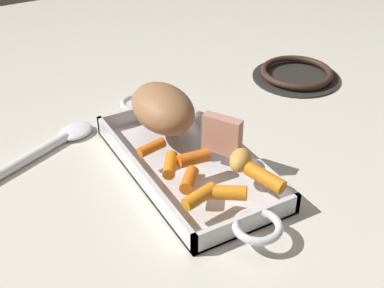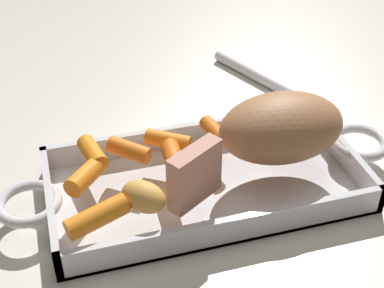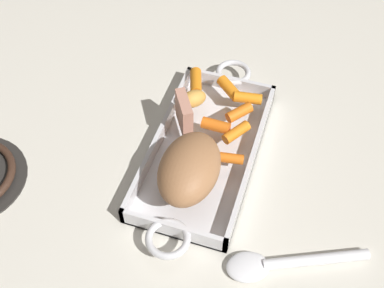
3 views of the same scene
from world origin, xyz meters
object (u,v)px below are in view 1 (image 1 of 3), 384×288
baby_carrot_long (200,196)px  baby_carrot_southwest (193,158)px  baby_carrot_southeast (170,165)px  baby_carrot_northeast (189,180)px  baby_carrot_short (228,193)px  roast_slice_thick (222,135)px  serving_spoon (54,143)px  roasting_dish (188,163)px  baby_carrot_center_left (152,147)px  potato_corner (240,160)px  baby_carrot_northwest (265,178)px  pork_roast (164,108)px  stove_burner_rear (296,74)px

baby_carrot_long → baby_carrot_southwest: bearing=156.0°
baby_carrot_southeast → baby_carrot_northeast: 0.05m
baby_carrot_short → roast_slice_thick: bearing=152.6°
roast_slice_thick → baby_carrot_southeast: roast_slice_thick is taller
baby_carrot_southeast → serving_spoon: 0.26m
roasting_dish → baby_carrot_southwest: size_ratio=9.16×
roast_slice_thick → serving_spoon: size_ratio=0.29×
baby_carrot_northeast → baby_carrot_center_left: bearing=-174.2°
potato_corner → baby_carrot_southwest: bearing=-129.0°
roast_slice_thick → baby_carrot_northwest: roast_slice_thick is taller
roast_slice_thick → baby_carrot_center_left: (-0.06, -0.11, -0.02)m
baby_carrot_short → baby_carrot_long: size_ratio=1.00×
pork_roast → serving_spoon: size_ratio=0.67×
roast_slice_thick → baby_carrot_northeast: (0.06, -0.09, -0.02)m
potato_corner → baby_carrot_long: bearing=-67.7°
baby_carrot_long → baby_carrot_northeast: 0.04m
pork_roast → baby_carrot_southwest: size_ratio=2.87×
pork_roast → baby_carrot_southeast: size_ratio=2.72×
roasting_dish → stove_burner_rear: bearing=115.7°
baby_carrot_southwest → stove_burner_rear: (-0.23, 0.41, -0.04)m
baby_carrot_northwest → baby_carrot_long: bearing=-95.6°
baby_carrot_short → serving_spoon: 0.37m
pork_roast → baby_carrot_northwest: bearing=14.2°
baby_carrot_center_left → potato_corner: 0.16m
baby_carrot_short → baby_carrot_northeast: bearing=-148.1°
baby_carrot_southwest → baby_carrot_center_left: bearing=-145.4°
pork_roast → roast_slice_thick: size_ratio=2.26×
stove_burner_rear → serving_spoon: stove_burner_rear is taller
baby_carrot_northeast → stove_burner_rear: size_ratio=0.26×
baby_carrot_southeast → stove_burner_rear: (-0.22, 0.45, -0.04)m
baby_carrot_northwest → potato_corner: bearing=-167.7°
baby_carrot_northwest → baby_carrot_southwest: (-0.10, -0.07, -0.00)m
baby_carrot_northwest → stove_burner_rear: size_ratio=0.33×
roasting_dish → baby_carrot_southeast: (0.03, -0.05, 0.04)m
baby_carrot_center_left → baby_carrot_southwest: size_ratio=0.93×
pork_roast → baby_carrot_southeast: bearing=-23.1°
baby_carrot_long → potato_corner: size_ratio=1.05×
pork_roast → stove_burner_rear: 0.41m
stove_burner_rear → roasting_dish: bearing=-64.3°
baby_carrot_short → baby_carrot_center_left: bearing=-164.5°
baby_carrot_center_left → baby_carrot_southwest: baby_carrot_southwest is taller
pork_roast → baby_carrot_northwest: 0.24m
baby_carrot_center_left → baby_carrot_northeast: (0.11, 0.01, 0.00)m
roasting_dish → baby_carrot_northeast: bearing=-27.6°
pork_roast → roast_slice_thick: pork_roast is taller
serving_spoon → pork_roast: bearing=-49.3°
baby_carrot_long → baby_carrot_southwest: 0.10m
stove_burner_rear → baby_carrot_southwest: bearing=-60.7°
baby_carrot_short → pork_roast: bearing=177.2°
baby_carrot_northwest → baby_carrot_southeast: baby_carrot_northwest is taller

